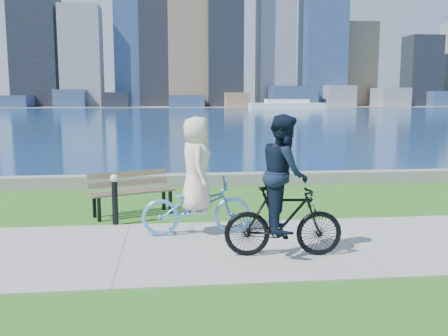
% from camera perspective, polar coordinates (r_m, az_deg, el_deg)
% --- Properties ---
extents(ground, '(320.00, 320.00, 0.00)m').
position_cam_1_polar(ground, '(9.31, 14.01, -8.38)').
color(ground, '#215C18').
rests_on(ground, ground).
extents(concrete_path, '(80.00, 3.50, 0.02)m').
position_cam_1_polar(concrete_path, '(9.31, 14.02, -8.32)').
color(concrete_path, gray).
rests_on(concrete_path, ground).
extents(seawall, '(90.00, 0.50, 0.35)m').
position_cam_1_polar(seawall, '(15.09, 5.85, -1.19)').
color(seawall, slate).
rests_on(seawall, ground).
extents(bay_water, '(320.00, 131.00, 0.01)m').
position_cam_1_polar(bay_water, '(80.46, -4.16, 6.24)').
color(bay_water, navy).
rests_on(bay_water, ground).
extents(far_shore, '(320.00, 30.00, 0.12)m').
position_cam_1_polar(far_shore, '(138.41, -5.12, 7.03)').
color(far_shore, gray).
rests_on(far_shore, ground).
extents(city_skyline, '(174.51, 20.39, 76.00)m').
position_cam_1_polar(city_skyline, '(139.71, -6.04, 16.89)').
color(city_skyline, black).
rests_on(city_skyline, ground).
extents(ferry_far, '(15.91, 4.55, 2.16)m').
position_cam_1_polar(ferry_far, '(108.11, 7.17, 7.14)').
color(ferry_far, white).
rests_on(ferry_far, ground).
extents(park_bench, '(1.94, 1.26, 0.95)m').
position_cam_1_polar(park_bench, '(11.28, -10.56, -2.36)').
color(park_bench, black).
rests_on(park_bench, ground).
extents(bollard_lamp, '(0.17, 0.17, 1.06)m').
position_cam_1_polar(bollard_lamp, '(10.39, -12.37, -3.17)').
color(bollard_lamp, black).
rests_on(bollard_lamp, ground).
extents(cyclist_woman, '(0.80, 2.09, 2.23)m').
position_cam_1_polar(cyclist_woman, '(9.40, -3.17, -2.67)').
color(cyclist_woman, '#5FA4E8').
rests_on(cyclist_woman, ground).
extents(cyclist_man, '(0.78, 1.96, 2.32)m').
position_cam_1_polar(cyclist_man, '(8.13, 6.83, -3.37)').
color(cyclist_man, black).
rests_on(cyclist_man, ground).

